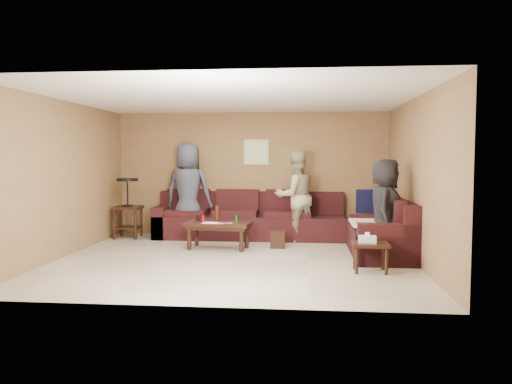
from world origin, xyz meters
TOP-DOWN VIEW (x-y plane):
  - room at (0.00, 0.00)m, footprint 5.60×5.50m
  - sectional_sofa at (0.81, 1.52)m, footprint 4.65×2.90m
  - coffee_table at (-0.41, 0.85)m, footprint 1.17×0.67m
  - end_table_left at (-2.40, 1.87)m, footprint 0.54×0.54m
  - side_table_right at (1.98, -0.68)m, footprint 0.50×0.41m
  - waste_bin at (0.62, 1.08)m, footprint 0.26×0.26m
  - wall_art at (0.10, 2.48)m, footprint 0.52×0.04m
  - person_left at (-1.19, 1.92)m, footprint 0.98×0.70m
  - person_middle at (0.91, 1.81)m, footprint 1.03×0.95m
  - person_right at (2.32, 0.16)m, footprint 0.65×0.86m

SIDE VIEW (x-z plane):
  - waste_bin at x=0.62m, z-range 0.00..0.31m
  - sectional_sofa at x=0.81m, z-range -0.16..0.81m
  - side_table_right at x=1.98m, z-range 0.09..0.64m
  - coffee_table at x=-0.41m, z-range 0.02..0.77m
  - end_table_left at x=-2.40m, z-range 0.03..1.21m
  - person_right at x=2.32m, z-range 0.00..1.57m
  - person_middle at x=0.91m, z-range 0.00..1.71m
  - person_left at x=-1.19m, z-range 0.00..1.87m
  - room at x=0.00m, z-range 0.41..2.91m
  - wall_art at x=0.10m, z-range 1.44..1.96m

